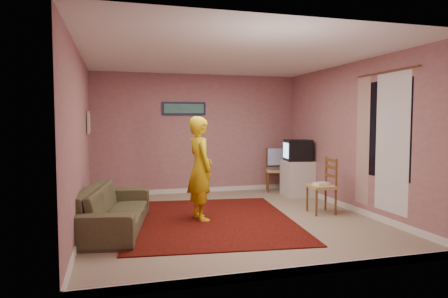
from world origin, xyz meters
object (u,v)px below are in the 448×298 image
object	(u,v)px
chair_b	(322,180)
chair_a	(276,165)
crt_tv	(298,150)
person	(200,169)
tv_cabinet	(298,178)
sofa	(113,208)

from	to	relation	value
chair_b	chair_a	bearing A→B (deg)	-179.33
crt_tv	chair_a	size ratio (longest dim) A/B	1.08
chair_a	person	world-z (taller)	person
chair_b	person	xyz separation A→B (m)	(-2.09, 0.10, 0.25)
chair_a	person	bearing A→B (deg)	-118.15
tv_cabinet	chair_a	distance (m)	0.71
crt_tv	chair_a	world-z (taller)	crt_tv
tv_cabinet	crt_tv	distance (m)	0.59
sofa	person	xyz separation A→B (m)	(1.34, 0.22, 0.51)
crt_tv	sofa	xyz separation A→B (m)	(-3.74, -1.69, -0.66)
tv_cabinet	crt_tv	bearing A→B (deg)	170.51
crt_tv	chair_b	world-z (taller)	crt_tv
crt_tv	chair_b	xyz separation A→B (m)	(-0.31, -1.57, -0.39)
person	chair_b	bearing A→B (deg)	-101.53
tv_cabinet	sofa	size ratio (longest dim) A/B	0.35
crt_tv	person	world-z (taller)	person
tv_cabinet	chair_b	distance (m)	1.61
chair_a	person	distance (m)	3.05
tv_cabinet	chair_a	bearing A→B (deg)	109.25
sofa	chair_a	bearing A→B (deg)	-46.67
chair_b	sofa	size ratio (longest dim) A/B	0.24
tv_cabinet	chair_b	world-z (taller)	chair_b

